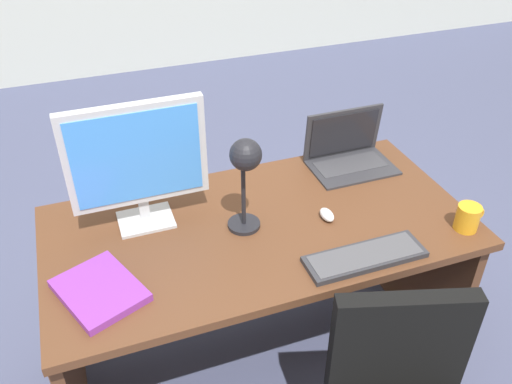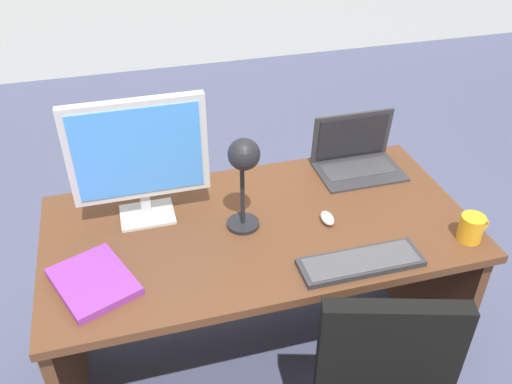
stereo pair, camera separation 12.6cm
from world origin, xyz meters
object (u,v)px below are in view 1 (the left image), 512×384
at_px(desk, 255,261).
at_px(laptop, 347,148).
at_px(mouse, 327,215).
at_px(coffee_mug, 468,217).
at_px(book, 100,290).
at_px(desk_lamp, 245,167).
at_px(monitor, 137,159).
at_px(keyboard, 365,257).

bearing_deg(desk, laptop, 25.06).
height_order(mouse, coffee_mug, coffee_mug).
bearing_deg(mouse, book, -172.88).
xyz_separation_m(desk, desk_lamp, (-0.06, -0.06, 0.50)).
xyz_separation_m(monitor, laptop, (0.90, 0.13, -0.20)).
bearing_deg(keyboard, coffee_mug, 3.04).
distance_m(monitor, coffee_mug, 1.20).
height_order(monitor, laptop, monitor).
distance_m(laptop, desk_lamp, 0.67).
bearing_deg(desk, coffee_mug, -25.12).
height_order(desk, mouse, mouse).
xyz_separation_m(keyboard, coffee_mug, (0.43, 0.02, 0.04)).
bearing_deg(mouse, keyboard, -84.92).
height_order(keyboard, book, book).
bearing_deg(laptop, desk_lamp, -151.93).
height_order(desk, desk_lamp, desk_lamp).
relative_size(monitor, keyboard, 1.15).
distance_m(desk, keyboard, 0.50).
height_order(monitor, mouse, monitor).
bearing_deg(coffee_mug, laptop, 109.02).
height_order(mouse, desk_lamp, desk_lamp).
height_order(desk_lamp, book, desk_lamp).
bearing_deg(coffee_mug, book, 174.71).
relative_size(laptop, mouse, 4.40).
relative_size(desk_lamp, book, 1.11).
xyz_separation_m(desk, keyboard, (0.27, -0.35, 0.24)).
relative_size(keyboard, desk_lamp, 1.12).
bearing_deg(book, desk, 19.27).
distance_m(keyboard, desk_lamp, 0.51).
xyz_separation_m(desk_lamp, book, (-0.54, -0.14, -0.26)).
relative_size(monitor, coffee_mug, 4.32).
bearing_deg(desk_lamp, desk, 47.96).
bearing_deg(desk_lamp, monitor, 152.30).
xyz_separation_m(monitor, desk_lamp, (0.33, -0.18, 0.00)).
distance_m(laptop, keyboard, 0.64).
distance_m(desk, monitor, 0.64).
bearing_deg(monitor, coffee_mug, -21.94).
bearing_deg(book, laptop, 21.99).
xyz_separation_m(laptop, desk_lamp, (-0.56, -0.30, 0.20)).
height_order(laptop, coffee_mug, laptop).
bearing_deg(desk_lamp, coffee_mug, -19.23).
xyz_separation_m(keyboard, book, (-0.87, 0.14, 0.00)).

